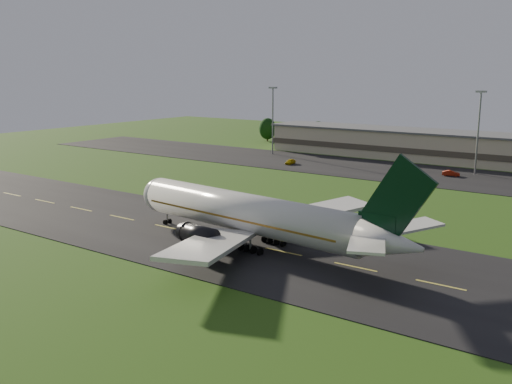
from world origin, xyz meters
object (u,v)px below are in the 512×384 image
Objects in this scene: terminal at (498,151)px; light_mast_centre at (479,122)px; light_mast_west at (273,112)px; service_vehicle_b at (451,173)px; airliner at (251,215)px; service_vehicle_a at (290,162)px.

light_mast_centre is at bearing -94.95° from terminal.
light_mast_west and light_mast_centre have the same top height.
light_mast_west is (-61.40, -16.18, 8.75)m from terminal.
light_mast_centre is at bearing -44.35° from service_vehicle_b.
light_mast_west is (-49.49, 80.08, 8.08)m from airliner.
service_vehicle_a is (-45.14, -13.61, -11.93)m from light_mast_centre.
service_vehicle_b is at bearing -119.97° from light_mast_centre.
terminal is 23.68m from service_vehicle_b.
airliner is at bearing -69.00° from service_vehicle_a.
light_mast_centre reaches higher than airliner.
light_mast_west is 23.42m from service_vehicle_a.
airliner is 75.05m from service_vehicle_a.
terminal is at bearing 88.27° from airliner.
service_vehicle_a is 1.01× the size of service_vehicle_b.
service_vehicle_b is at bearing 90.14° from airliner.
terminal is at bearing -27.32° from service_vehicle_b.
light_mast_west reaches higher than service_vehicle_b.
terminal reaches higher than service_vehicle_b.
light_mast_centre is (-1.40, -16.18, 8.75)m from terminal.
airliner is 0.35× the size of terminal.
terminal is 35.29× the size of service_vehicle_b.
airliner is 73.80m from service_vehicle_b.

